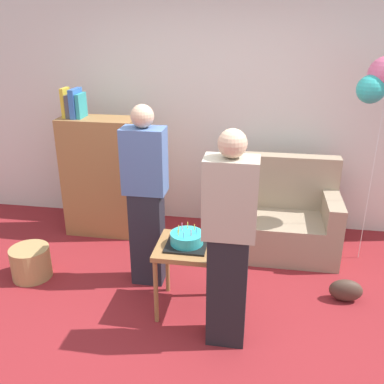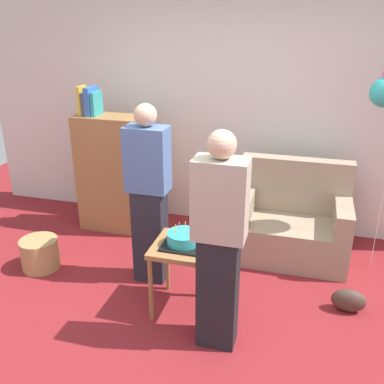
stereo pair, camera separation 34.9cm
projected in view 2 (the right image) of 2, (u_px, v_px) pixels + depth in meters
ground_plane at (179, 329)px, 3.37m from camera, size 8.00×8.00×0.00m
wall_back at (233, 107)px, 4.68m from camera, size 6.00×0.10×2.70m
couch at (291, 224)px, 4.32m from camera, size 1.10×0.70×0.96m
bookshelf at (114, 172)px, 4.76m from camera, size 0.80×0.36×1.60m
side_table at (184, 255)px, 3.44m from camera, size 0.48×0.48×0.60m
birthday_cake at (183, 239)px, 3.38m from camera, size 0.32×0.32×0.17m
person_blowing_candles at (149, 195)px, 3.73m from camera, size 0.36×0.22×1.63m
person_holding_cake at (219, 244)px, 2.94m from camera, size 0.36×0.22×1.63m
wicker_basket at (40, 254)px, 4.15m from camera, size 0.36×0.36×0.30m
handbag at (349, 300)px, 3.55m from camera, size 0.28×0.14×0.20m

